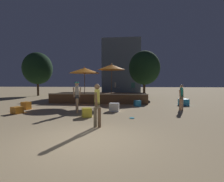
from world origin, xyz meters
name	(u,v)px	position (x,y,z in m)	size (l,w,h in m)	color
ground_plane	(84,141)	(0.00, 0.00, 0.00)	(120.00, 120.00, 0.00)	tan
wooden_deck	(100,98)	(-1.35, 10.40, 0.39)	(8.24, 3.11, 0.85)	brown
patio_umbrella_0	(112,67)	(-0.19, 9.21, 3.01)	(2.21, 2.21, 3.31)	brown
patio_umbrella_1	(84,71)	(-2.38, 8.92, 2.73)	(2.51, 2.51, 3.04)	brown
cube_seat_0	(114,107)	(0.39, 5.50, 0.25)	(0.59, 0.59, 0.50)	white
cube_seat_1	(87,113)	(-0.83, 3.55, 0.23)	(0.61, 0.61, 0.46)	yellow
cube_seat_2	(184,102)	(5.43, 8.77, 0.25)	(0.74, 0.74, 0.49)	#2D9EDB
cube_seat_3	(26,106)	(-5.39, 5.56, 0.25)	(0.55, 0.55, 0.50)	orange
cube_seat_4	(17,110)	(-5.01, 4.10, 0.19)	(0.65, 0.65, 0.38)	orange
cube_seat_5	(137,103)	(1.88, 7.95, 0.21)	(0.55, 0.55, 0.42)	#2D9EDB
person_0	(77,95)	(-1.73, 4.79, 1.03)	(0.47, 0.30, 1.80)	tan
person_1	(97,104)	(0.09, 1.61, 0.92)	(0.30, 0.55, 1.71)	brown
person_2	(181,96)	(4.61, 6.44, 0.87)	(0.40, 0.36, 1.63)	tan
bistro_chair_0	(133,87)	(1.56, 10.50, 1.40)	(0.44, 0.45, 0.90)	#1E4C47
bistro_chair_1	(116,87)	(0.12, 10.17, 1.40)	(0.45, 0.45, 0.90)	#47474C
frisbee_disc	(132,118)	(1.46, 3.46, 0.02)	(0.25, 0.25, 0.03)	#33B2D8
background_tree_0	(144,68)	(2.95, 15.54, 3.45)	(3.58, 3.58, 5.42)	#3D2B1C
background_tree_1	(38,68)	(-10.82, 16.80, 3.60)	(3.80, 3.80, 5.69)	#3D2B1C
distant_building	(122,67)	(-0.15, 24.04, 4.36)	(6.11, 3.87, 8.73)	#4C5666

